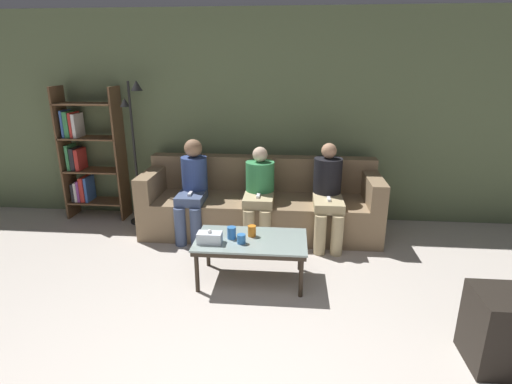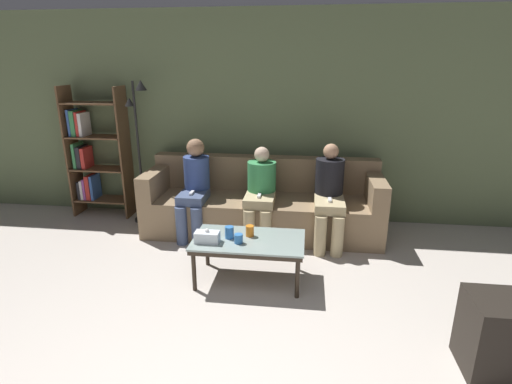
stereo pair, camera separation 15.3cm
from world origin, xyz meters
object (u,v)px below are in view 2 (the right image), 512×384
Objects in this scene: couch at (263,206)px; cup_far_center at (250,231)px; seated_person_mid_right at (329,192)px; cup_near_left at (229,232)px; seated_person_mid_left at (261,191)px; tissue_box at (207,237)px; seated_person_left_end at (195,185)px; cup_near_right at (239,239)px; coffee_table at (249,243)px; bookshelf at (92,155)px; standing_lamp at (139,137)px.

cup_far_center is (0.01, -1.13, 0.16)m from couch.
couch is 0.86m from seated_person_mid_right.
seated_person_mid_left is (0.17, 0.99, 0.10)m from cup_near_left.
cup_near_left is 1.36m from seated_person_mid_right.
cup_near_left is 0.52× the size of tissue_box.
seated_person_left_end is (-0.78, 0.92, 0.13)m from cup_far_center.
seated_person_mid_right reaches higher than cup_near_right.
cup_far_center is (0.00, 0.07, 0.09)m from coffee_table.
standing_lamp is (0.73, -0.14, 0.27)m from bookshelf.
standing_lamp is (-1.56, 1.27, 0.62)m from cup_far_center.
cup_near_left is 0.10× the size of seated_person_mid_right.
couch is at bearing 81.72° from cup_near_left.
cup_near_left is at bearing -58.70° from seated_person_left_end.
tissue_box is at bearing -108.07° from seated_person_mid_left.
cup_near_left is 0.14m from cup_near_right.
tissue_box is at bearing -69.22° from seated_person_left_end.
tissue_box reaches higher than cup_far_center.
bookshelf is at bearing 170.59° from seated_person_mid_right.
seated_person_mid_left is at bearing -12.09° from bookshelf.
seated_person_mid_right is at bearing 43.62° from tissue_box.
couch reaches higher than coffee_table.
bookshelf is at bearing 167.91° from seated_person_mid_left.
seated_person_left_end reaches higher than seated_person_mid_right.
couch is at bearing 90.26° from coffee_table.
cup_near_left is 1.32× the size of cup_near_right.
tissue_box is 1.57m from seated_person_mid_right.
tissue_box is 0.12× the size of standing_lamp.
cup_far_center reaches higher than coffee_table.
bookshelf reaches higher than coffee_table.
seated_person_mid_right reaches higher than coffee_table.
bookshelf is at bearing 169.05° from standing_lamp.
tissue_box is (-0.36, -1.31, 0.16)m from couch.
cup_near_left is 1.01m from seated_person_mid_left.
seated_person_mid_right is (0.78, -0.02, 0.02)m from seated_person_mid_left.
cup_near_right is 1.09m from seated_person_mid_left.
coffee_table is 2.76m from bookshelf.
couch is at bearing -4.95° from standing_lamp.
cup_far_center is at bearing -89.58° from seated_person_mid_left.
cup_far_center is 0.09× the size of seated_person_left_end.
cup_near_right is (0.10, -0.09, -0.01)m from cup_near_left.
seated_person_left_end reaches higher than couch.
coffee_table is at bearing 0.66° from cup_near_left.
standing_lamp is at bearing 129.63° from tissue_box.
standing_lamp reaches higher than cup_near_right.
standing_lamp is 1.67× the size of seated_person_mid_left.
bookshelf reaches higher than cup_near_right.
seated_person_mid_right is at bearing 51.42° from cup_near_right.
coffee_table is at bearing -40.49° from standing_lamp.
cup_far_center is 1.19m from seated_person_mid_right.
seated_person_left_end is at bearing 110.78° from tissue_box.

